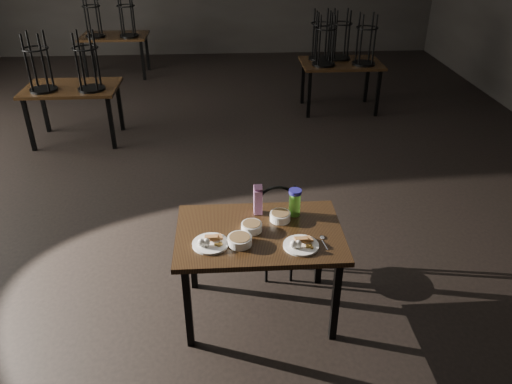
{
  "coord_description": "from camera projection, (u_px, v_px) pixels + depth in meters",
  "views": [
    {
      "loc": [
        0.53,
        -5.03,
        2.77
      ],
      "look_at": [
        0.74,
        -1.67,
        0.85
      ],
      "focal_mm": 35.0,
      "sensor_mm": 36.0,
      "label": 1
    }
  ],
  "objects": [
    {
      "name": "main_table",
      "position": [
        259.0,
        241.0,
        3.62
      ],
      "size": [
        1.2,
        0.8,
        0.75
      ],
      "color": "black",
      "rests_on": "ground"
    },
    {
      "name": "plate_left",
      "position": [
        210.0,
        242.0,
        3.43
      ],
      "size": [
        0.25,
        0.25,
        0.08
      ],
      "color": "white",
      "rests_on": "main_table"
    },
    {
      "name": "plate_right",
      "position": [
        301.0,
        244.0,
        3.41
      ],
      "size": [
        0.25,
        0.25,
        0.08
      ],
      "color": "white",
      "rests_on": "main_table"
    },
    {
      "name": "bowl_near",
      "position": [
        252.0,
        227.0,
        3.58
      ],
      "size": [
        0.15,
        0.15,
        0.06
      ],
      "color": "white",
      "rests_on": "main_table"
    },
    {
      "name": "bowl_far",
      "position": [
        280.0,
        216.0,
        3.7
      ],
      "size": [
        0.15,
        0.15,
        0.06
      ],
      "color": "white",
      "rests_on": "main_table"
    },
    {
      "name": "bowl_big",
      "position": [
        240.0,
        240.0,
        3.43
      ],
      "size": [
        0.17,
        0.17,
        0.06
      ],
      "color": "white",
      "rests_on": "main_table"
    },
    {
      "name": "juice_carton",
      "position": [
        258.0,
        200.0,
        3.74
      ],
      "size": [
        0.06,
        0.06,
        0.25
      ],
      "color": "#821776",
      "rests_on": "main_table"
    },
    {
      "name": "water_bottle",
      "position": [
        295.0,
        202.0,
        3.73
      ],
      "size": [
        0.11,
        0.11,
        0.21
      ],
      "color": "#71E342",
      "rests_on": "main_table"
    },
    {
      "name": "spoon",
      "position": [
        323.0,
        238.0,
        3.5
      ],
      "size": [
        0.04,
        0.17,
        0.01
      ],
      "color": "silver",
      "rests_on": "main_table"
    },
    {
      "name": "bentwood_chair",
      "position": [
        278.0,
        225.0,
        4.17
      ],
      "size": [
        0.37,
        0.37,
        0.78
      ],
      "rotation": [
        0.0,
        0.0,
        -0.04
      ],
      "color": "black",
      "rests_on": "ground"
    },
    {
      "name": "bg_table_left",
      "position": [
        70.0,
        87.0,
        6.46
      ],
      "size": [
        1.2,
        0.8,
        1.48
      ],
      "color": "black",
      "rests_on": "ground"
    },
    {
      "name": "bg_table_right",
      "position": [
        340.0,
        59.0,
        7.51
      ],
      "size": [
        1.2,
        0.8,
        1.48
      ],
      "color": "black",
      "rests_on": "ground"
    },
    {
      "name": "bg_table_far",
      "position": [
        114.0,
        35.0,
        9.1
      ],
      "size": [
        1.2,
        0.8,
        1.48
      ],
      "color": "black",
      "rests_on": "ground"
    }
  ]
}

